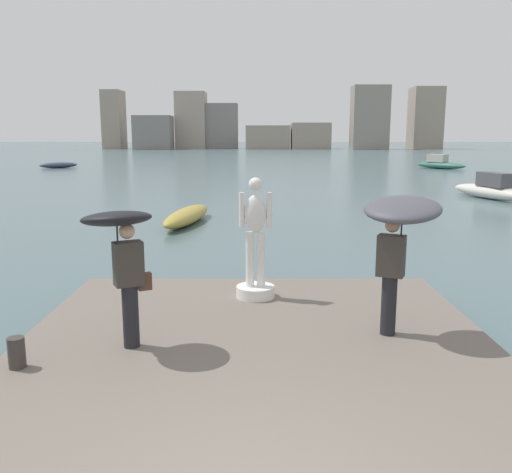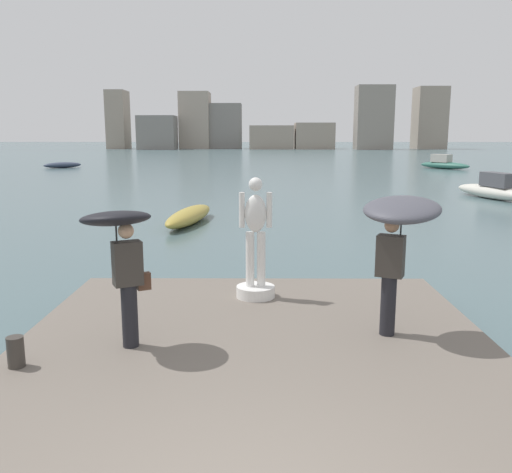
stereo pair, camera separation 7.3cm
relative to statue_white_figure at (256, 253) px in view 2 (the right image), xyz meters
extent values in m
plane|color=#4C666B|center=(0.01, 34.15, -1.21)|extent=(400.00, 400.00, 0.00)
cube|color=#70665B|center=(0.01, -3.79, -1.01)|extent=(6.79, 10.12, 0.40)
cylinder|color=white|center=(0.00, 0.00, -0.71)|extent=(0.69, 0.69, 0.20)
cylinder|color=white|center=(-0.10, 0.00, -0.11)|extent=(0.15, 0.15, 0.99)
cylinder|color=white|center=(0.10, 0.00, -0.11)|extent=(0.15, 0.15, 0.99)
ellipsoid|color=white|center=(0.00, 0.00, 0.72)|extent=(0.38, 0.26, 0.67)
sphere|color=white|center=(0.00, 0.00, 1.23)|extent=(0.24, 0.24, 0.24)
cylinder|color=white|center=(-0.24, 0.00, 0.78)|extent=(0.10, 0.10, 0.62)
cylinder|color=white|center=(0.24, 0.00, 0.78)|extent=(0.10, 0.10, 0.62)
cylinder|color=black|center=(-1.71, -2.32, -0.37)|extent=(0.22, 0.22, 0.88)
cube|color=#38332D|center=(-1.71, -2.32, 0.37)|extent=(0.45, 0.39, 0.60)
sphere|color=tan|center=(-1.71, -2.32, 0.82)|extent=(0.21, 0.21, 0.21)
cylinder|color=#262626|center=(-1.84, -2.34, 0.68)|extent=(0.02, 0.02, 0.52)
ellipsoid|color=black|center=(-1.84, -2.34, 0.99)|extent=(1.26, 1.27, 0.32)
cube|color=#513323|center=(-1.52, -2.20, 0.09)|extent=(0.21, 0.17, 0.24)
cylinder|color=black|center=(1.95, -1.84, -0.37)|extent=(0.22, 0.22, 0.88)
cube|color=#38332D|center=(1.95, -1.84, 0.37)|extent=(0.45, 0.38, 0.60)
sphere|color=#A87A5B|center=(1.95, -1.84, 0.82)|extent=(0.21, 0.21, 0.21)
cylinder|color=#262626|center=(2.07, -1.85, 0.70)|extent=(0.02, 0.02, 0.56)
ellipsoid|color=#4C4C56|center=(2.07, -1.85, 1.05)|extent=(1.44, 1.46, 0.45)
cylinder|color=#38332D|center=(-3.00, -3.00, -0.61)|extent=(0.21, 0.21, 0.40)
ellipsoid|color=#B2993D|center=(-2.57, 10.56, -0.91)|extent=(1.70, 4.88, 0.59)
ellipsoid|color=#336B5B|center=(17.99, 43.46, -0.87)|extent=(4.25, 5.02, 0.67)
cube|color=#B2ADA3|center=(17.75, 43.77, -0.20)|extent=(1.87, 2.04, 0.77)
ellipsoid|color=silver|center=(12.13, 18.68, -0.86)|extent=(2.42, 5.51, 0.70)
cube|color=#4C4C51|center=(12.23, 18.29, -0.20)|extent=(1.26, 2.08, 0.72)
ellipsoid|color=#2D384C|center=(-19.63, 44.60, -0.93)|extent=(3.67, 3.12, 0.57)
cube|color=gray|center=(-32.89, 118.15, 5.40)|extent=(4.25, 6.83, 13.21)
cube|color=gray|center=(-22.82, 112.67, 2.48)|extent=(8.23, 6.49, 7.37)
cube|color=#A89989|center=(-15.07, 119.12, 5.24)|extent=(6.88, 7.54, 12.90)
cube|color=gray|center=(-8.68, 119.24, 3.95)|extent=(8.80, 5.74, 10.31)
cube|color=gray|center=(2.66, 115.42, 1.43)|extent=(9.94, 4.81, 5.27)
cube|color=gray|center=(12.48, 116.51, 1.73)|extent=(8.81, 7.21, 5.88)
cube|color=gray|center=(25.15, 112.53, 5.69)|extent=(7.92, 5.50, 13.80)
cube|color=gray|center=(38.90, 117.15, 5.72)|extent=(6.74, 6.46, 13.85)
camera|label=1|loc=(0.00, -9.37, 2.08)|focal=37.86mm
camera|label=2|loc=(0.08, -9.37, 2.08)|focal=37.86mm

